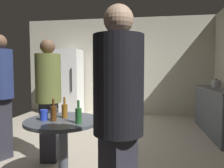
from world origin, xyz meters
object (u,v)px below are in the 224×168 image
object	(u,v)px
beer_bottle_amber	(65,110)
person_in_black_shirt	(118,111)
person_in_olive_shirt	(48,91)
refrigerator	(68,83)
foreground_table	(63,129)
beer_bottle_brown	(54,113)
beer_bottle_green	(78,115)
person_in_navy_shirt	(1,87)
kettle	(216,84)
plastic_cup_blue	(44,115)

from	to	relation	value
beer_bottle_amber	person_in_black_shirt	distance (m)	1.07
beer_bottle_amber	person_in_olive_shirt	size ratio (longest dim) A/B	0.14
refrigerator	foreground_table	world-z (taller)	refrigerator
person_in_olive_shirt	refrigerator	bearing A→B (deg)	-173.08
beer_bottle_brown	foreground_table	bearing A→B (deg)	46.87
person_in_black_shirt	beer_bottle_green	bearing A→B (deg)	-16.15
person_in_olive_shirt	beer_bottle_green	bearing A→B (deg)	33.90
beer_bottle_brown	person_in_navy_shirt	xyz separation A→B (m)	(-1.06, 0.64, 0.21)
beer_bottle_brown	beer_bottle_green	distance (m)	0.29
person_in_navy_shirt	person_in_black_shirt	distance (m)	2.23
kettle	person_in_black_shirt	world-z (taller)	person_in_black_shirt
kettle	person_in_black_shirt	size ratio (longest dim) A/B	0.14
plastic_cup_blue	person_in_navy_shirt	bearing A→B (deg)	146.94
kettle	beer_bottle_amber	size ratio (longest dim) A/B	1.06
plastic_cup_blue	person_in_black_shirt	world-z (taller)	person_in_black_shirt
refrigerator	beer_bottle_green	distance (m)	3.96
beer_bottle_green	person_in_navy_shirt	world-z (taller)	person_in_navy_shirt
refrigerator	person_in_black_shirt	world-z (taller)	refrigerator
foreground_table	beer_bottle_brown	distance (m)	0.21
beer_bottle_brown	person_in_navy_shirt	distance (m)	1.26
kettle	beer_bottle_green	world-z (taller)	kettle
beer_bottle_green	person_in_black_shirt	distance (m)	0.78
beer_bottle_amber	beer_bottle_green	size ratio (longest dim) A/B	1.00
person_in_black_shirt	kettle	bearing A→B (deg)	-80.79
beer_bottle_amber	beer_bottle_brown	size ratio (longest dim) A/B	1.00
refrigerator	foreground_table	distance (m)	3.77
kettle	person_in_navy_shirt	bearing A→B (deg)	-150.24
kettle	foreground_table	size ratio (longest dim) A/B	0.30
refrigerator	person_in_black_shirt	distance (m)	4.69
foreground_table	beer_bottle_green	xyz separation A→B (m)	(0.22, -0.13, 0.19)
plastic_cup_blue	person_in_navy_shirt	distance (m)	1.16
person_in_navy_shirt	person_in_olive_shirt	bearing A→B (deg)	29.50
plastic_cup_blue	person_in_black_shirt	distance (m)	1.12
person_in_black_shirt	foreground_table	bearing A→B (deg)	-11.03
kettle	beer_bottle_brown	xyz separation A→B (m)	(-2.35, -2.59, -0.15)
beer_bottle_green	plastic_cup_blue	size ratio (longest dim) A/B	2.09
refrigerator	foreground_table	xyz separation A→B (m)	(1.26, -3.54, -0.27)
beer_bottle_brown	plastic_cup_blue	distance (m)	0.12
beer_bottle_amber	person_in_olive_shirt	world-z (taller)	person_in_olive_shirt
refrigerator	beer_bottle_brown	size ratio (longest dim) A/B	7.83
beer_bottle_green	plastic_cup_blue	distance (m)	0.41
beer_bottle_green	plastic_cup_blue	world-z (taller)	beer_bottle_green
plastic_cup_blue	beer_bottle_green	bearing A→B (deg)	-10.16
kettle	plastic_cup_blue	xyz separation A→B (m)	(-2.47, -2.57, -0.18)
beer_bottle_amber	beer_bottle_brown	xyz separation A→B (m)	(-0.06, -0.15, 0.00)
foreground_table	kettle	bearing A→B (deg)	47.75
plastic_cup_blue	person_in_olive_shirt	distance (m)	0.70
person_in_black_shirt	plastic_cup_blue	bearing A→B (deg)	-1.98
refrigerator	beer_bottle_green	world-z (taller)	refrigerator
foreground_table	person_in_olive_shirt	world-z (taller)	person_in_olive_shirt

